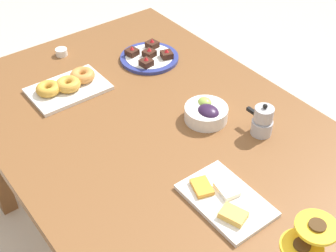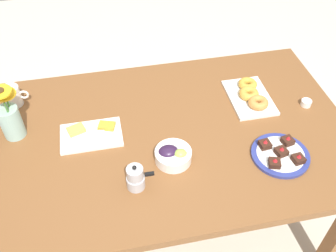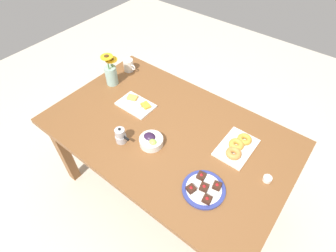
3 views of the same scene
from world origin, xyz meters
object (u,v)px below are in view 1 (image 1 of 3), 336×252
object	(u,v)px
grape_bowl	(206,113)
cheese_platter	(225,200)
croissant_platter	(68,85)
jam_cup_honey	(61,52)
dining_table	(168,154)
moka_pot	(262,121)
dessert_plate	(149,57)

from	to	relation	value
grape_bowl	cheese_platter	bearing A→B (deg)	147.51
croissant_platter	jam_cup_honey	xyz separation A→B (m)	(0.24, -0.10, -0.01)
grape_bowl	croissant_platter	world-z (taller)	grape_bowl
dining_table	moka_pot	bearing A→B (deg)	-124.75
croissant_platter	dessert_plate	size ratio (longest dim) A/B	1.18
cheese_platter	croissant_platter	size ratio (longest dim) A/B	0.93
dining_table	grape_bowl	world-z (taller)	grape_bowl
dining_table	grape_bowl	xyz separation A→B (m)	(-0.01, -0.15, 0.12)
dining_table	croissant_platter	bearing A→B (deg)	18.11
dining_table	moka_pot	world-z (taller)	moka_pot
grape_bowl	jam_cup_honey	bearing A→B (deg)	16.29
dining_table	croissant_platter	world-z (taller)	croissant_platter
cheese_platter	moka_pot	size ratio (longest dim) A/B	2.18
dining_table	jam_cup_honey	xyz separation A→B (m)	(0.67, 0.04, 0.10)
grape_bowl	croissant_platter	xyz separation A→B (m)	(0.44, 0.29, -0.01)
dessert_plate	croissant_platter	bearing A→B (deg)	88.94
grape_bowl	croissant_platter	distance (m)	0.53
dessert_plate	moka_pot	distance (m)	0.60
dining_table	croissant_platter	xyz separation A→B (m)	(0.43, 0.14, 0.11)
dining_table	croissant_platter	distance (m)	0.46
dining_table	cheese_platter	distance (m)	0.34
dining_table	moka_pot	xyz separation A→B (m)	(-0.17, -0.25, 0.13)
dessert_plate	dining_table	bearing A→B (deg)	151.99
dining_table	grape_bowl	distance (m)	0.19
dessert_plate	moka_pot	xyz separation A→B (m)	(-0.60, -0.03, 0.04)
moka_pot	grape_bowl	bearing A→B (deg)	31.18
jam_cup_honey	croissant_platter	bearing A→B (deg)	158.19
grape_bowl	dessert_plate	distance (m)	0.44
jam_cup_honey	moka_pot	world-z (taller)	moka_pot
dessert_plate	moka_pot	world-z (taller)	moka_pot
cheese_platter	dessert_plate	world-z (taller)	dessert_plate
grape_bowl	moka_pot	bearing A→B (deg)	-148.82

